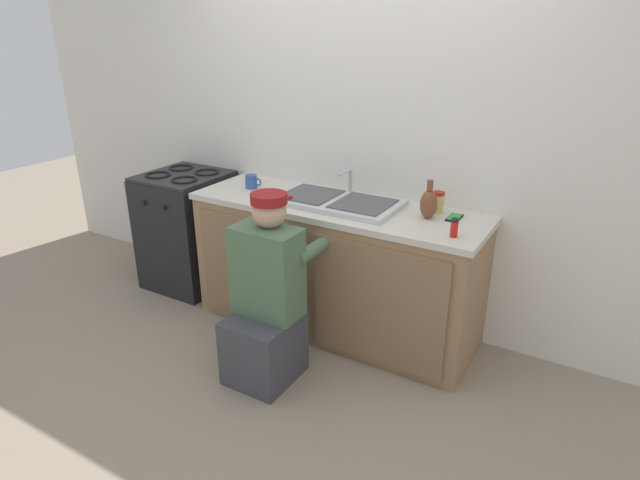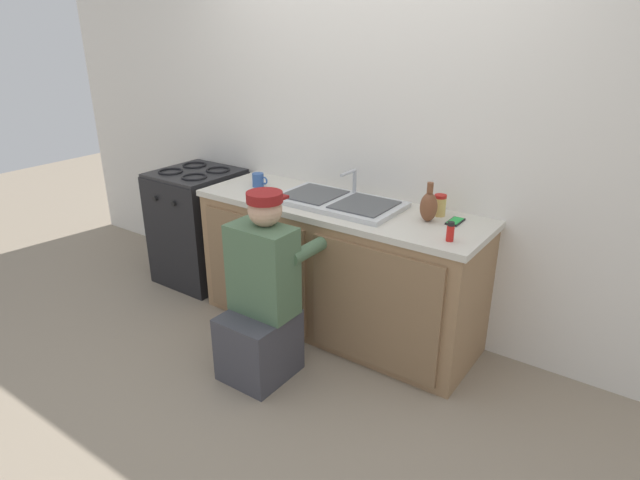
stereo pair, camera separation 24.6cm
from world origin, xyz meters
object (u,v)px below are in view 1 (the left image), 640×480
Objects in this scene: coffee_mug at (252,182)px; sink_double_basin at (336,201)px; stove_range at (188,230)px; condiment_jar at (438,202)px; cell_phone at (454,218)px; plumber_person at (267,305)px; spice_bottle_red at (454,228)px; vase_decorative at (429,203)px.

sink_double_basin is at bearing -0.06° from coffee_mug.
stove_range is 1.99m from condiment_jar.
sink_double_basin is at bearing -171.17° from cell_phone.
spice_bottle_red is (0.88, 0.51, 0.47)m from plumber_person.
condiment_jar is (0.68, 0.85, 0.49)m from plumber_person.
stove_range is at bearing 175.51° from spice_bottle_red.
condiment_jar is at bearing 83.22° from vase_decorative.
vase_decorative is at bearing 47.40° from plumber_person.
spice_bottle_red is 1.49m from coffee_mug.
cell_phone is at bearing 4.60° from coffee_mug.
coffee_mug is at bearing 173.46° from spice_bottle_red.
stove_range is at bearing -178.68° from vase_decorative.
cell_phone is at bearing 3.23° from stove_range.
plumber_person is at bearing -128.63° from condiment_jar.
plumber_person is 10.52× the size of spice_bottle_red.
coffee_mug is at bearing -175.40° from cell_phone.
spice_bottle_red is 0.40m from condiment_jar.
sink_double_basin is 0.63m from condiment_jar.
stove_range is at bearing -179.74° from coffee_mug.
vase_decorative is at bearing 4.06° from sink_double_basin.
spice_bottle_red is at bearing -58.53° from condiment_jar.
coffee_mug is at bearing -172.47° from condiment_jar.
spice_bottle_red is 0.82× the size of condiment_jar.
coffee_mug is 1.28m from condiment_jar.
plumber_person is (-0.07, -0.68, -0.44)m from sink_double_basin.
plumber_person is 8.76× the size of coffee_mug.
vase_decorative is (1.26, 0.04, 0.04)m from coffee_mug.
sink_double_basin reaches higher than stove_range.
coffee_mug is 0.55× the size of vase_decorative.
stove_range is (-1.31, -0.00, -0.45)m from sink_double_basin.
plumber_person is at bearing -135.35° from cell_phone.
spice_bottle_red reaches higher than cell_phone.
condiment_jar is 0.56× the size of vase_decorative.
coffee_mug is at bearing 0.26° from stove_range.
condiment_jar is (0.60, 0.17, 0.05)m from sink_double_basin.
condiment_jar is at bearing 7.53° from coffee_mug.
stove_range is 0.82× the size of plumber_person.
plumber_person reaches higher than sink_double_basin.
stove_range is 6.48× the size of cell_phone.
vase_decorative reaches higher than sink_double_basin.
cell_phone is at bearing 106.39° from spice_bottle_red.
vase_decorative is at bearing 1.87° from coffee_mug.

